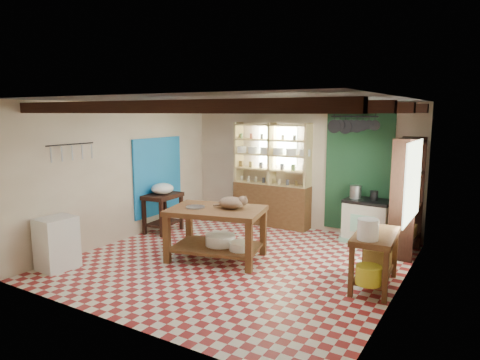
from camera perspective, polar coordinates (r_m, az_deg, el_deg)
The scene contains 30 objects.
floor at distance 7.15m, azimuth -0.44°, elevation -10.82°, with size 5.00×5.00×0.02m, color maroon.
ceiling at distance 6.73m, azimuth -0.47°, elevation 10.58°, with size 5.00×5.00×0.02m, color #414045.
wall_back at distance 9.02m, azimuth 7.90°, elevation 1.83°, with size 5.00×0.04×2.60m, color beige.
wall_front at distance 4.91m, azimuth -15.98°, elevation -4.51°, with size 5.00×0.04×2.60m, color beige.
wall_left at distance 8.39m, azimuth -15.17°, elevation 1.06°, with size 0.04×5.00×2.60m, color beige.
wall_right at distance 5.92m, azimuth 20.63°, elevation -2.44°, with size 0.04×5.00×2.60m, color beige.
ceiling_beams at distance 6.72m, azimuth -0.47°, elevation 9.56°, with size 5.00×3.80×0.15m, color black.
blue_wall_patch at distance 9.03m, azimuth -10.87°, elevation 0.48°, with size 0.04×1.40×1.60m, color #1A7BCA.
green_wall_patch at distance 8.59m, azimuth 15.49°, elevation 0.89°, with size 1.30×0.04×2.30m, color #1C4629.
window_back at distance 9.17m, azimuth 5.03°, elevation 4.51°, with size 0.90×0.02×0.80m, color #B6C9B2.
window_right at distance 6.88m, azimuth 22.07°, elevation -0.14°, with size 0.02×1.30×1.20m, color #B6C9B2.
utensil_rail at distance 7.51m, azimuth -21.62°, elevation 3.53°, with size 0.06×0.90×0.28m, color black.
pot_rack at distance 8.11m, azimuth 14.96°, elevation 7.05°, with size 0.86×0.12×0.36m, color black.
shelving_unit at distance 9.11m, azimuth 4.22°, elevation 0.69°, with size 1.70×0.34×2.20m, color #D6BB7B.
tall_rack at distance 7.76m, azimuth 21.39°, elevation -2.13°, with size 0.40×0.86×2.00m, color black.
work_table at distance 7.14m, azimuth -3.16°, elevation -7.16°, with size 1.52×1.01×0.86m, color brown.
stove at distance 8.37m, azimuth 16.62°, elevation -5.26°, with size 0.83×0.56×0.81m, color beige.
prep_table at distance 8.85m, azimuth -10.21°, elevation -4.34°, with size 0.53×0.77×0.78m, color black.
white_cabinet at distance 7.28m, azimuth -23.24°, elevation -7.74°, with size 0.45×0.54×0.82m, color white.
right_counter at distance 6.33m, azimuth 17.48°, elevation -10.14°, with size 0.54×1.07×0.77m, color brown.
cat at distance 6.97m, azimuth -1.13°, elevation -3.06°, with size 0.44×0.33×0.20m, color #8F6D53.
steel_tray at distance 7.11m, azimuth -5.98°, elevation -3.60°, with size 0.32×0.32×0.02m, color #94949B.
basin_large at distance 7.20m, azimuth -2.64°, elevation -7.97°, with size 0.50×0.50×0.17m, color white.
basin_small at distance 6.94m, azimuth 0.07°, elevation -8.78°, with size 0.38×0.38×0.13m, color white.
kettle_left at distance 8.33m, azimuth 15.15°, elevation -1.53°, with size 0.21×0.21×0.24m, color #94949B.
kettle_right at distance 8.23m, azimuth 17.44°, elevation -1.99°, with size 0.14×0.14×0.18m, color black.
enamel_bowl at distance 8.75m, azimuth -10.31°, elevation -1.14°, with size 0.45×0.45×0.22m, color white.
white_bucket at distance 5.86m, azimuth 16.69°, elevation -6.32°, with size 0.28×0.28×0.28m, color white.
wicker_basket at distance 6.63m, azimuth 17.88°, elevation -9.76°, with size 0.36×0.29×0.25m, color #AC8E45.
yellow_tub at distance 5.93m, azimuth 16.75°, elevation -12.03°, with size 0.33×0.33×0.24m, color yellow.
Camera 1 is at (3.52, -5.73, 2.42)m, focal length 32.00 mm.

